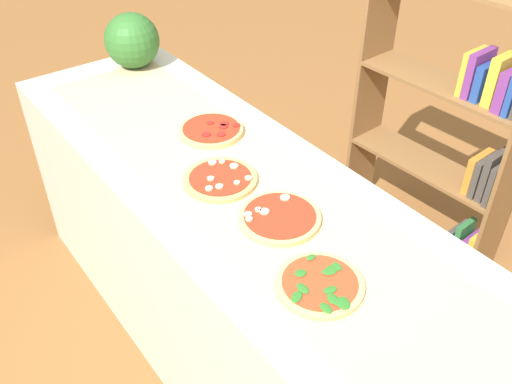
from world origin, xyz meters
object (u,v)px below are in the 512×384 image
object	(u,v)px
pizza_mushroom_1	(220,179)
pizza_spinach_3	(320,284)
pizza_pepperoni_0	(211,130)
bookshelf	(455,138)
watermelon	(132,41)
pizza_mushroom_2	(280,217)

from	to	relation	value
pizza_mushroom_1	pizza_spinach_3	world-z (taller)	pizza_mushroom_1
pizza_spinach_3	pizza_pepperoni_0	bearing A→B (deg)	166.24
pizza_mushroom_1	bookshelf	xyz separation A→B (m)	(0.08, 1.26, -0.26)
watermelon	pizza_mushroom_1	bearing A→B (deg)	-11.21
pizza_pepperoni_0	pizza_mushroom_1	world-z (taller)	pizza_pepperoni_0
pizza_mushroom_2	pizza_spinach_3	xyz separation A→B (m)	(0.29, -0.09, -0.00)
pizza_mushroom_2	watermelon	size ratio (longest dim) A/B	1.01
pizza_mushroom_2	bookshelf	size ratio (longest dim) A/B	0.19
watermelon	pizza_spinach_3	bearing A→B (deg)	-9.30
pizza_spinach_3	pizza_mushroom_1	bearing A→B (deg)	174.17
watermelon	bookshelf	world-z (taller)	bookshelf
pizza_pepperoni_0	watermelon	xyz separation A→B (m)	(-0.73, 0.05, 0.11)
pizza_pepperoni_0	pizza_spinach_3	bearing A→B (deg)	-13.76
pizza_pepperoni_0	watermelon	world-z (taller)	watermelon
pizza_spinach_3	watermelon	distance (m)	1.61
pizza_spinach_3	bookshelf	distance (m)	1.43
pizza_mushroom_1	pizza_spinach_3	xyz separation A→B (m)	(0.57, -0.06, 0.00)
pizza_pepperoni_0	pizza_mushroom_1	distance (m)	0.32
pizza_spinach_3	bookshelf	world-z (taller)	bookshelf
pizza_mushroom_2	bookshelf	bearing A→B (deg)	99.20
pizza_spinach_3	watermelon	xyz separation A→B (m)	(-1.58, 0.26, 0.12)
bookshelf	pizza_mushroom_1	bearing A→B (deg)	-93.76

